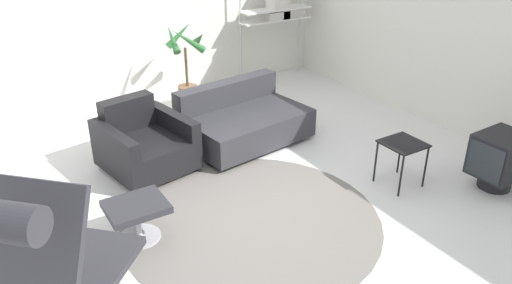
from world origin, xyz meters
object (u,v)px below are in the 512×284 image
ottoman (137,212)px  potted_plant (187,71)px  side_table (403,148)px  armchair_red (144,146)px  lounge_chair (45,250)px  couch_low (243,122)px  crt_television (500,159)px  shelf_unit (280,12)px

ottoman → potted_plant: bearing=56.9°
side_table → potted_plant: (-0.92, 3.06, 0.11)m
ottoman → armchair_red: size_ratio=0.50×
lounge_chair → armchair_red: 2.39m
ottoman → side_table: (2.56, -0.54, 0.15)m
couch_low → potted_plant: potted_plant is taller
lounge_chair → crt_television: bearing=40.9°
ottoman → crt_television: size_ratio=0.86×
lounge_chair → ottoman: 1.26m
lounge_chair → crt_television: size_ratio=2.25×
couch_low → crt_television: 2.78m
ottoman → potted_plant: size_ratio=0.43×
couch_low → potted_plant: (-0.09, 1.35, 0.27)m
shelf_unit → crt_television: bearing=-90.5°
armchair_red → couch_low: size_ratio=0.66×
lounge_chair → ottoman: size_ratio=2.61×
couch_low → crt_television: bearing=117.7°
couch_low → armchair_red: bearing=-5.3°
armchair_red → couch_low: (1.24, 0.05, -0.03)m
shelf_unit → lounge_chair: bearing=-138.9°
couch_low → ottoman: bearing=26.5°
potted_plant → shelf_unit: 1.85m
lounge_chair → armchair_red: (1.30, 1.95, -0.49)m
ottoman → couch_low: (1.74, 1.18, -0.02)m
ottoman → armchair_red: (0.49, 1.13, 0.01)m
couch_low → crt_television: (1.61, -2.27, 0.08)m
ottoman → crt_television: crt_television is taller
couch_low → side_table: bearing=108.2°
crt_television → potted_plant: 4.00m
side_table → crt_television: (0.78, -0.56, -0.09)m
crt_television → potted_plant: bearing=23.2°
lounge_chair → ottoman: (0.81, 0.82, -0.50)m
ottoman → potted_plant: 3.02m
couch_low → side_table: couch_low is taller
lounge_chair → potted_plant: (2.46, 3.35, -0.24)m
couch_low → potted_plant: 1.38m
ottoman → couch_low: 2.10m
lounge_chair → ottoman: lounge_chair is taller
shelf_unit → armchair_red: bearing=-149.3°
crt_television → shelf_unit: bearing=-2.5°
crt_television → lounge_chair: bearing=84.3°
side_table → shelf_unit: bearing=76.4°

